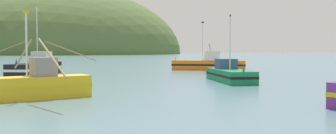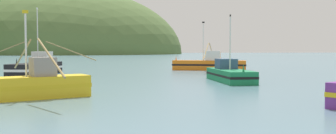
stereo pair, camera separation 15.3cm
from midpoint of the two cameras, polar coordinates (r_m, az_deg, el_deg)
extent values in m
ellipsoid|color=#516B38|center=(256.07, -15.31, 1.89)|extent=(152.55, 122.04, 85.02)
cube|color=gold|center=(25.64, -19.33, -2.90)|extent=(7.00, 4.24, 1.41)
cube|color=gold|center=(25.63, -19.33, -2.75)|extent=(7.07, 4.28, 0.25)
cube|color=gray|center=(25.67, -18.27, 0.04)|extent=(1.86, 1.85, 1.21)
cylinder|color=silver|center=(25.41, -20.55, 3.06)|extent=(0.12, 0.12, 3.94)
cube|color=gold|center=(25.51, -20.63, 7.75)|extent=(0.35, 0.16, 0.20)
cylinder|color=#997F4C|center=(22.11, -17.24, 1.52)|extent=(1.97, 4.86, 2.16)
cylinder|color=#997F4C|center=(28.96, -21.05, 1.71)|extent=(1.97, 4.86, 2.16)
cube|color=orange|center=(56.75, 5.97, 0.25)|extent=(10.60, 5.75, 1.46)
cube|color=black|center=(56.75, 5.97, 0.32)|extent=(10.71, 5.81, 0.26)
cone|color=orange|center=(57.32, 1.05, 1.37)|extent=(0.26, 0.26, 0.70)
cube|color=silver|center=(56.67, 6.56, 1.69)|extent=(2.60, 2.09, 1.41)
cylinder|color=silver|center=(56.79, 5.13, 3.77)|extent=(0.12, 0.12, 5.51)
cube|color=black|center=(56.92, 5.14, 6.67)|extent=(0.34, 0.17, 0.20)
cylinder|color=#997F4C|center=(51.92, 5.57, 2.40)|extent=(3.11, 7.29, 2.35)
cylinder|color=#997F4C|center=(61.48, 6.34, 2.44)|extent=(3.11, 7.29, 2.35)
cube|color=black|center=(48.25, -19.24, -0.29)|extent=(5.41, 10.78, 1.50)
cube|color=white|center=(48.25, -19.24, -0.20)|extent=(5.46, 10.89, 0.27)
cone|color=black|center=(43.84, -21.83, 0.82)|extent=(0.25, 0.25, 0.70)
cube|color=silver|center=(49.86, -18.42, 1.45)|extent=(2.45, 2.45, 1.35)
cylinder|color=silver|center=(48.70, -19.06, 4.39)|extent=(0.12, 0.12, 6.41)
cube|color=white|center=(48.92, -19.12, 8.28)|extent=(0.13, 0.35, 0.20)
cylinder|color=#997F4C|center=(46.61, -14.45, 2.33)|extent=(5.91, 1.88, 2.34)
cylinder|color=#997F4C|center=(50.09, -23.78, 2.21)|extent=(5.91, 1.88, 2.34)
cube|color=#197A47|center=(37.32, 9.10, -1.26)|extent=(3.12, 8.75, 1.17)
cube|color=black|center=(37.32, 9.10, -1.17)|extent=(3.16, 8.84, 0.21)
cone|color=#197A47|center=(33.52, 11.10, -0.13)|extent=(0.21, 0.21, 0.70)
cube|color=#334C6B|center=(38.49, 8.55, 0.48)|extent=(1.96, 2.11, 1.00)
cylinder|color=silver|center=(37.23, 9.14, 3.53)|extent=(0.12, 0.12, 5.07)
cube|color=black|center=(37.36, 9.17, 7.60)|extent=(0.05, 0.36, 0.20)
camera|label=1|loc=(0.08, -90.12, -0.01)|focal=40.80mm
camera|label=2|loc=(0.08, 89.88, 0.01)|focal=40.80mm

